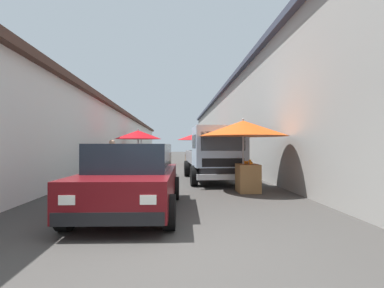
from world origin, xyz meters
name	(u,v)px	position (x,y,z in m)	size (l,w,h in m)	color
ground	(175,169)	(13.50, 0.00, 0.00)	(90.00, 90.00, 0.00)	#3D3A38
building_left_whitewash	(69,138)	(15.75, 7.11, 1.91)	(49.80, 7.50, 3.81)	silver
building_right_concrete	(276,126)	(15.75, -7.11, 2.80)	(49.80, 7.50, 5.59)	gray
fruit_stall_mid_lane	(142,140)	(16.66, 2.36, 1.83)	(2.11, 2.11, 2.46)	#9E9EA3
fruit_stall_near_left	(244,133)	(4.97, -2.16, 1.79)	(2.72, 2.72, 2.26)	#9E9EA3
fruit_stall_far_right	(192,141)	(17.35, -1.26, 1.75)	(2.24, 2.24, 2.29)	#9E9EA3
fruit_stall_near_right	(137,140)	(9.97, 1.75, 1.66)	(2.21, 2.21, 2.21)	#9E9EA3
hatchback_car	(133,177)	(2.56, 0.84, 0.74)	(3.96, 2.02, 1.45)	#600F14
delivery_truck	(215,155)	(6.94, -1.56, 1.04)	(4.99, 2.12, 2.08)	black
vendor_by_crates	(112,158)	(7.49, 2.39, 0.95)	(0.37, 0.60, 1.64)	#232328
plastic_stool	(134,173)	(7.83, 1.60, 0.33)	(0.30, 0.30, 0.43)	#1E8C3F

